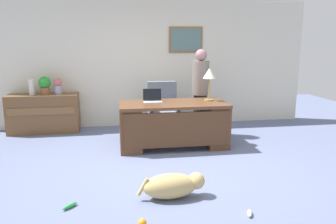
{
  "coord_description": "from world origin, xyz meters",
  "views": [
    {
      "loc": [
        -0.75,
        -4.68,
        1.82
      ],
      "look_at": [
        0.05,
        0.3,
        0.75
      ],
      "focal_mm": 35.7,
      "sensor_mm": 36.0,
      "label": 1
    }
  ],
  "objects_px": {
    "credenza": "(44,113)",
    "dog_toy_plush": "(70,206)",
    "desk": "(173,123)",
    "armchair": "(163,110)",
    "person_standing": "(200,91)",
    "vase_with_flowers": "(58,85)",
    "dog_lying": "(173,185)",
    "dog_toy_bone": "(250,213)",
    "desk_lamp": "(209,75)",
    "laptop": "(153,99)",
    "dog_toy_ball": "(142,223)",
    "potted_plant": "(45,85)",
    "vase_empty": "(32,87)"
  },
  "relations": [
    {
      "from": "credenza",
      "to": "dog_toy_plush",
      "type": "bearing_deg",
      "value": -75.11
    },
    {
      "from": "desk",
      "to": "dog_toy_plush",
      "type": "distance_m",
      "value": 2.56
    },
    {
      "from": "credenza",
      "to": "desk",
      "type": "bearing_deg",
      "value": -29.27
    },
    {
      "from": "armchair",
      "to": "person_standing",
      "type": "distance_m",
      "value": 0.85
    },
    {
      "from": "armchair",
      "to": "vase_with_flowers",
      "type": "distance_m",
      "value": 2.17
    },
    {
      "from": "dog_lying",
      "to": "vase_with_flowers",
      "type": "distance_m",
      "value": 3.85
    },
    {
      "from": "dog_toy_bone",
      "to": "dog_lying",
      "type": "bearing_deg",
      "value": 143.86
    },
    {
      "from": "desk_lamp",
      "to": "vase_with_flowers",
      "type": "height_order",
      "value": "desk_lamp"
    },
    {
      "from": "dog_lying",
      "to": "dog_toy_plush",
      "type": "xyz_separation_m",
      "value": [
        -1.18,
        -0.06,
        -0.13
      ]
    },
    {
      "from": "person_standing",
      "to": "vase_with_flowers",
      "type": "relative_size",
      "value": 5.15
    },
    {
      "from": "desk_lamp",
      "to": "dog_toy_plush",
      "type": "distance_m",
      "value": 3.29
    },
    {
      "from": "vase_with_flowers",
      "to": "dog_toy_plush",
      "type": "relative_size",
      "value": 1.66
    },
    {
      "from": "laptop",
      "to": "dog_toy_plush",
      "type": "distance_m",
      "value": 2.61
    },
    {
      "from": "laptop",
      "to": "dog_toy_ball",
      "type": "height_order",
      "value": "laptop"
    },
    {
      "from": "dog_toy_ball",
      "to": "potted_plant",
      "type": "bearing_deg",
      "value": 112.41
    },
    {
      "from": "desk",
      "to": "dog_lying",
      "type": "bearing_deg",
      "value": -99.99
    },
    {
      "from": "potted_plant",
      "to": "dog_toy_plush",
      "type": "bearing_deg",
      "value": -76.03
    },
    {
      "from": "laptop",
      "to": "dog_toy_plush",
      "type": "height_order",
      "value": "laptop"
    },
    {
      "from": "laptop",
      "to": "desk_lamp",
      "type": "height_order",
      "value": "desk_lamp"
    },
    {
      "from": "dog_toy_bone",
      "to": "dog_toy_ball",
      "type": "bearing_deg",
      "value": -177.85
    },
    {
      "from": "desk",
      "to": "dog_toy_plush",
      "type": "relative_size",
      "value": 9.46
    },
    {
      "from": "desk_lamp",
      "to": "vase_empty",
      "type": "xyz_separation_m",
      "value": [
        -3.28,
        1.24,
        -0.3
      ]
    },
    {
      "from": "armchair",
      "to": "vase_with_flowers",
      "type": "xyz_separation_m",
      "value": [
        -2.08,
        0.4,
        0.49
      ]
    },
    {
      "from": "person_standing",
      "to": "vase_empty",
      "type": "height_order",
      "value": "person_standing"
    },
    {
      "from": "dog_lying",
      "to": "laptop",
      "type": "distance_m",
      "value": 2.22
    },
    {
      "from": "armchair",
      "to": "laptop",
      "type": "distance_m",
      "value": 0.93
    },
    {
      "from": "person_standing",
      "to": "laptop",
      "type": "distance_m",
      "value": 1.12
    },
    {
      "from": "credenza",
      "to": "potted_plant",
      "type": "bearing_deg",
      "value": 1.38
    },
    {
      "from": "desk_lamp",
      "to": "dog_toy_bone",
      "type": "relative_size",
      "value": 3.95
    },
    {
      "from": "desk",
      "to": "vase_empty",
      "type": "distance_m",
      "value": 2.99
    },
    {
      "from": "laptop",
      "to": "dog_toy_plush",
      "type": "relative_size",
      "value": 1.63
    },
    {
      "from": "desk",
      "to": "dog_toy_ball",
      "type": "distance_m",
      "value": 2.67
    },
    {
      "from": "credenza",
      "to": "laptop",
      "type": "bearing_deg",
      "value": -29.96
    },
    {
      "from": "desk",
      "to": "dog_lying",
      "type": "height_order",
      "value": "desk"
    },
    {
      "from": "person_standing",
      "to": "desk_lamp",
      "type": "relative_size",
      "value": 2.89
    },
    {
      "from": "credenza",
      "to": "dog_toy_bone",
      "type": "height_order",
      "value": "credenza"
    },
    {
      "from": "person_standing",
      "to": "dog_toy_bone",
      "type": "height_order",
      "value": "person_standing"
    },
    {
      "from": "dog_lying",
      "to": "vase_with_flowers",
      "type": "relative_size",
      "value": 2.5
    },
    {
      "from": "desk_lamp",
      "to": "dog_toy_plush",
      "type": "xyz_separation_m",
      "value": [
        -2.19,
        -2.14,
        -1.21
      ]
    },
    {
      "from": "dog_lying",
      "to": "desk_lamp",
      "type": "height_order",
      "value": "desk_lamp"
    },
    {
      "from": "dog_toy_plush",
      "to": "vase_empty",
      "type": "bearing_deg",
      "value": 107.91
    },
    {
      "from": "credenza",
      "to": "dog_toy_ball",
      "type": "distance_m",
      "value": 4.25
    },
    {
      "from": "desk_lamp",
      "to": "vase_with_flowers",
      "type": "xyz_separation_m",
      "value": [
        -2.78,
        1.24,
        -0.27
      ]
    },
    {
      "from": "vase_empty",
      "to": "person_standing",
      "type": "bearing_deg",
      "value": -11.8
    },
    {
      "from": "desk",
      "to": "dog_toy_bone",
      "type": "xyz_separation_m",
      "value": [
        0.39,
        -2.49,
        -0.4
      ]
    },
    {
      "from": "potted_plant",
      "to": "dog_toy_plush",
      "type": "xyz_separation_m",
      "value": [
        0.84,
        -3.38,
        -0.95
      ]
    },
    {
      "from": "dog_lying",
      "to": "potted_plant",
      "type": "distance_m",
      "value": 3.97
    },
    {
      "from": "laptop",
      "to": "desk_lamp",
      "type": "relative_size",
      "value": 0.55
    },
    {
      "from": "credenza",
      "to": "dog_lying",
      "type": "relative_size",
      "value": 1.69
    },
    {
      "from": "vase_with_flowers",
      "to": "dog_toy_plush",
      "type": "height_order",
      "value": "vase_with_flowers"
    }
  ]
}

